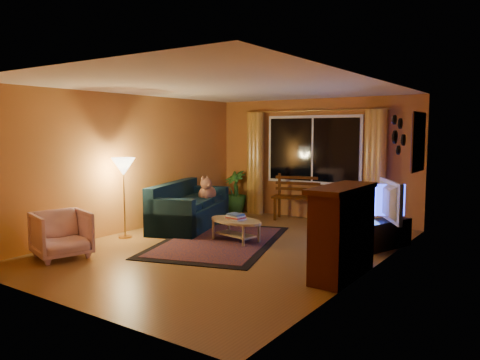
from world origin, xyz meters
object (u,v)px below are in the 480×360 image
Objects in this scene: tv_console at (382,234)px; coffee_table at (236,231)px; armchair at (61,232)px; sofa at (190,205)px; floor_lamp at (124,198)px; bench at (311,209)px.

coffee_table is at bearing -137.08° from tv_console.
armchair is 2.72m from coffee_table.
sofa is 2.80× the size of armchair.
floor_lamp is 1.33× the size of coffee_table.
armchair is at bearing -120.13° from tv_console.
sofa reaches higher than armchair.
coffee_table is 2.35m from tv_console.
bench is 2.38m from tv_console.
floor_lamp reaches higher than bench.
bench is 1.15× the size of floor_lamp.
bench is 0.75× the size of sofa.
sofa is 1.54× the size of floor_lamp.
coffee_table is (1.75, 0.85, -0.50)m from floor_lamp.
bench is 2.50m from sofa.
bench is at bearing 84.65° from coffee_table.
armchair is at bearing -124.16° from coffee_table.
bench is 4.93m from armchair.
sofa reaches higher than bench.
tv_console is (3.66, 3.21, -0.15)m from armchair.
armchair is 0.55× the size of floor_lamp.
tv_console is (1.92, -1.40, -0.02)m from bench.
armchair reaches higher than tv_console.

